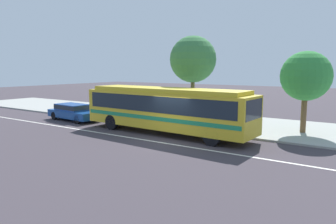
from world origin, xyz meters
name	(u,v)px	position (x,y,z in m)	size (l,w,h in m)	color
ground_plane	(170,140)	(0.00, 0.00, 0.00)	(120.00, 120.00, 0.00)	#3C353B
sidewalk_slab	(220,123)	(0.00, 6.72, 0.06)	(60.00, 8.00, 0.12)	#9A9B94
lane_stripe_center	(162,143)	(0.00, -0.80, 0.00)	(56.00, 0.16, 0.01)	silver
transit_bus	(165,107)	(-1.28, 1.37, 1.67)	(11.63, 3.05, 2.88)	gold
sedan_behind_bus	(73,111)	(-10.26, 1.54, 0.73)	(4.90, 2.19, 1.29)	navy
pedestrian_waiting_near_sign	(186,110)	(-1.75, 4.67, 1.08)	(0.48, 0.48, 1.65)	#323B3D
pedestrian_walking_along_curb	(217,116)	(1.18, 3.60, 1.06)	(0.44, 0.44, 1.61)	#3B283B
pedestrian_standing_by_tree	(137,107)	(-5.95, 4.21, 1.10)	(0.45, 0.45, 1.67)	#696D56
bus_stop_sign	(241,108)	(2.81, 3.51, 1.67)	(0.08, 0.44, 2.41)	gray
street_tree_near_stop	(193,60)	(-1.47, 5.13, 4.71)	(3.32, 3.32, 6.28)	brown
street_tree_mid_block	(306,76)	(5.96, 5.98, 3.60)	(3.03, 3.03, 5.02)	brown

